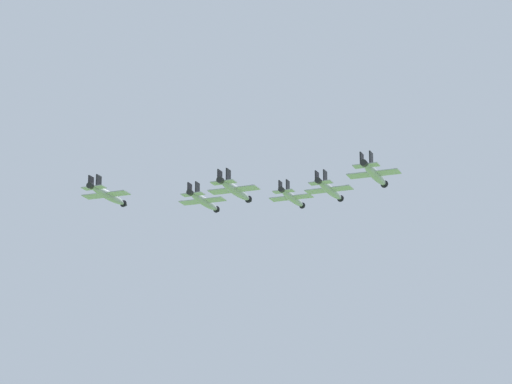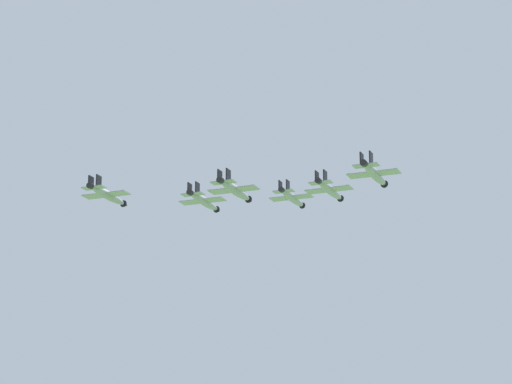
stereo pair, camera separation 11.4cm
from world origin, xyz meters
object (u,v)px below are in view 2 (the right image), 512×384
at_px(jet_lead, 292,198).
at_px(jet_right_outer, 375,174).
at_px(jet_left_outer, 108,195).
at_px(jet_slot_rear, 235,190).
at_px(jet_left_wingman, 204,201).
at_px(jet_right_wingman, 330,190).

relative_size(jet_lead, jet_right_outer, 0.97).
distance_m(jet_left_outer, jet_right_outer, 54.07).
xyz_separation_m(jet_lead, jet_slot_rear, (27.49, -15.96, -7.03)).
height_order(jet_right_outer, jet_slot_rear, jet_right_outer).
xyz_separation_m(jet_left_wingman, jet_left_outer, (6.96, -19.66, -1.55)).
xyz_separation_m(jet_lead, jet_right_outer, (41.05, 7.40, -6.98)).
height_order(jet_left_wingman, jet_slot_rear, jet_left_wingman).
height_order(jet_left_outer, jet_slot_rear, jet_left_outer).
bearing_deg(jet_right_outer, jet_left_wingman, 68.33).
distance_m(jet_right_outer, jet_slot_rear, 27.02).
distance_m(jet_left_outer, jet_slot_rear, 27.09).
bearing_deg(jet_left_outer, jet_right_wingman, -68.62).
bearing_deg(jet_right_wingman, jet_right_outer, -138.49).
bearing_deg(jet_slot_rear, jet_right_outer, -89.71).
bearing_deg(jet_lead, jet_slot_rear, 179.94).
bearing_deg(jet_right_wingman, jet_left_wingman, 91.14).
height_order(jet_lead, jet_right_wingman, jet_lead).
distance_m(jet_left_wingman, jet_right_outer, 43.66).
bearing_deg(jet_lead, jet_left_outer, 139.58).
xyz_separation_m(jet_left_wingman, jet_right_outer, (34.09, 27.07, -3.42)).
height_order(jet_left_wingman, jet_left_outer, jet_left_wingman).
bearing_deg(jet_left_wingman, jet_lead, -40.75).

